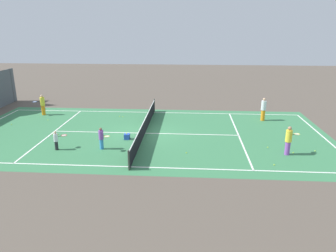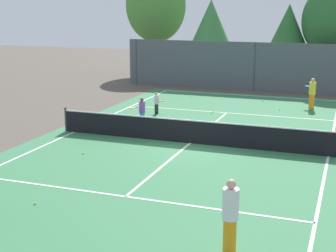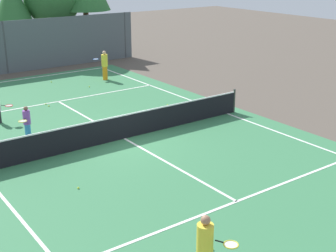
% 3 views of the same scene
% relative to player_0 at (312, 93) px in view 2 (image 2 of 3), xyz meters
% --- Properties ---
extents(ground_plane, '(80.00, 80.00, 0.00)m').
position_rel_player_0_xyz_m(ground_plane, '(-4.12, -9.06, -0.88)').
color(ground_plane, brown).
extents(court_surface, '(13.00, 25.00, 0.01)m').
position_rel_player_0_xyz_m(court_surface, '(-4.12, -9.06, -0.88)').
color(court_surface, '#387A4C').
rests_on(court_surface, ground_plane).
extents(tennis_net, '(11.90, 0.10, 1.10)m').
position_rel_player_0_xyz_m(tennis_net, '(-4.12, -9.06, -0.37)').
color(tennis_net, '#333833').
rests_on(tennis_net, ground_plane).
extents(perimeter_fence, '(18.00, 0.12, 3.20)m').
position_rel_player_0_xyz_m(perimeter_fence, '(-4.12, 4.94, 0.72)').
color(perimeter_fence, '#515B60').
rests_on(perimeter_fence, ground_plane).
extents(tree_1, '(3.32, 3.32, 5.97)m').
position_rel_player_0_xyz_m(tree_1, '(-8.19, 8.71, 3.21)').
color(tree_1, brown).
rests_on(tree_1, ground_plane).
extents(tree_2, '(2.59, 2.59, 5.64)m').
position_rel_player_0_xyz_m(tree_2, '(-2.41, 8.02, 3.29)').
color(tree_2, brown).
rests_on(tree_2, ground_plane).
extents(tree_3, '(4.85, 4.35, 8.43)m').
position_rel_player_0_xyz_m(tree_3, '(-13.18, 10.21, 4.63)').
color(tree_3, brown).
rests_on(tree_3, ground_plane).
extents(tree_4, '(4.11, 3.76, 7.05)m').
position_rel_player_0_xyz_m(tree_4, '(0.47, 8.02, 3.67)').
color(tree_4, brown).
rests_on(tree_4, ground_plane).
extents(player_0, '(0.71, 0.91, 1.71)m').
position_rel_player_0_xyz_m(player_0, '(0.00, 0.00, 0.00)').
color(player_0, orange).
rests_on(player_0, ground_plane).
extents(player_2, '(0.73, 0.73, 1.16)m').
position_rel_player_0_xyz_m(player_2, '(-7.49, -4.23, -0.27)').
color(player_2, '#232328').
rests_on(player_2, ground_plane).
extents(player_3, '(0.69, 0.82, 1.35)m').
position_rel_player_0_xyz_m(player_3, '(-7.22, -6.89, -0.18)').
color(player_3, '#388CD8').
rests_on(player_3, ground_plane).
extents(player_4, '(0.39, 0.39, 1.80)m').
position_rel_player_0_xyz_m(player_4, '(-0.38, -17.83, 0.04)').
color(player_4, orange).
rests_on(player_4, ground_plane).
extents(ball_crate, '(0.38, 0.34, 0.43)m').
position_rel_player_0_xyz_m(ball_crate, '(-5.37, -8.06, -0.70)').
color(ball_crate, blue).
rests_on(ball_crate, ground_plane).
extents(tennis_ball_1, '(0.07, 0.07, 0.07)m').
position_rel_player_0_xyz_m(tennis_ball_1, '(-4.83, -2.80, -0.85)').
color(tennis_ball_1, '#CCE533').
rests_on(tennis_ball_1, ground_plane).
extents(tennis_ball_2, '(0.07, 0.07, 0.07)m').
position_rel_player_0_xyz_m(tennis_ball_2, '(-9.19, 1.88, -0.85)').
color(tennis_ball_2, '#CCE533').
rests_on(tennis_ball_2, ground_plane).
extents(tennis_ball_3, '(0.07, 0.07, 0.07)m').
position_rel_player_0_xyz_m(tennis_ball_3, '(-7.52, -11.98, -0.85)').
color(tennis_ball_3, '#CCE533').
rests_on(tennis_ball_3, ground_plane).
extents(tennis_ball_4, '(0.07, 0.07, 0.07)m').
position_rel_player_0_xyz_m(tennis_ball_4, '(-1.57, -1.04, -0.85)').
color(tennis_ball_4, '#CCE533').
rests_on(tennis_ball_4, ground_plane).
extents(tennis_ball_7, '(0.07, 0.07, 0.07)m').
position_rel_player_0_xyz_m(tennis_ball_7, '(-6.32, -16.92, -0.85)').
color(tennis_ball_7, '#CCE533').
rests_on(tennis_ball_7, ground_plane).
extents(tennis_ball_8, '(0.07, 0.07, 0.07)m').
position_rel_player_0_xyz_m(tennis_ball_8, '(-0.23, -6.71, -0.85)').
color(tennis_ball_8, '#CCE533').
rests_on(tennis_ball_8, ground_plane).
extents(tennis_ball_9, '(0.07, 0.07, 0.07)m').
position_rel_player_0_xyz_m(tennis_ball_9, '(-2.85, 1.21, -0.85)').
color(tennis_ball_9, '#CCE533').
rests_on(tennis_ball_9, ground_plane).
extents(tennis_ball_10, '(0.07, 0.07, 0.07)m').
position_rel_player_0_xyz_m(tennis_ball_10, '(-4.83, -3.18, -0.85)').
color(tennis_ball_10, '#CCE533').
rests_on(tennis_ball_10, ground_plane).
extents(tennis_ball_11, '(0.07, 0.07, 0.07)m').
position_rel_player_0_xyz_m(tennis_ball_11, '(-0.10, -6.41, -0.85)').
color(tennis_ball_11, '#CCE533').
rests_on(tennis_ball_11, ground_plane).
extents(tennis_ball_12, '(0.07, 0.07, 0.07)m').
position_rel_player_0_xyz_m(tennis_ball_12, '(-7.22, 1.05, -0.85)').
color(tennis_ball_12, '#CCE533').
rests_on(tennis_ball_12, ground_plane).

